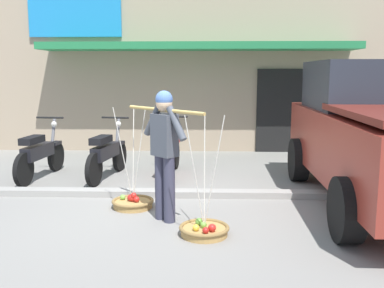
{
  "coord_description": "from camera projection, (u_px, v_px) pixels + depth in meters",
  "views": [
    {
      "loc": [
        0.72,
        -5.99,
        1.92
      ],
      "look_at": [
        0.48,
        0.6,
        0.85
      ],
      "focal_mm": 41.4,
      "sensor_mm": 36.0,
      "label": 1
    }
  ],
  "objects": [
    {
      "name": "ground_plane",
      "position": [
        156.0,
        210.0,
        6.24
      ],
      "size": [
        90.0,
        90.0,
        0.0
      ],
      "primitive_type": "plane",
      "color": "gray"
    },
    {
      "name": "motorcycle_second_in_row",
      "position": [
        107.0,
        154.0,
        8.03
      ],
      "size": [
        0.54,
        1.81,
        1.09
      ],
      "color": "black",
      "rests_on": "ground"
    },
    {
      "name": "fruit_basket_right_side",
      "position": [
        204.0,
        229.0,
        5.26
      ],
      "size": [
        0.6,
        0.6,
        1.45
      ],
      "color": "#B2894C",
      "rests_on": "ground"
    },
    {
      "name": "sidewalk_curb",
      "position": [
        161.0,
        193.0,
        6.93
      ],
      "size": [
        20.0,
        0.24,
        0.1
      ],
      "primitive_type": "cube",
      "color": "gray",
      "rests_on": "ground"
    },
    {
      "name": "fruit_basket_left_side",
      "position": [
        133.0,
        202.0,
        6.35
      ],
      "size": [
        0.6,
        0.6,
        1.45
      ],
      "color": "#B2894C",
      "rests_on": "ground"
    },
    {
      "name": "fruit_vendor",
      "position": [
        165.0,
        147.0,
        5.66
      ],
      "size": [
        1.06,
        1.09,
        1.7
      ],
      "color": "#38384C",
      "rests_on": "ground"
    },
    {
      "name": "motorcycle_nearest_shop",
      "position": [
        40.0,
        154.0,
        8.02
      ],
      "size": [
        0.54,
        1.82,
        1.09
      ],
      "color": "black",
      "rests_on": "ground"
    },
    {
      "name": "motorcycle_third_in_row",
      "position": [
        170.0,
        152.0,
        8.22
      ],
      "size": [
        0.54,
        1.82,
        1.09
      ],
      "color": "black",
      "rests_on": "ground"
    },
    {
      "name": "parked_truck",
      "position": [
        383.0,
        134.0,
        6.44
      ],
      "size": [
        2.21,
        4.74,
        2.1
      ],
      "color": "maroon",
      "rests_on": "ground"
    },
    {
      "name": "storefront_building",
      "position": [
        200.0,
        66.0,
        13.01
      ],
      "size": [
        13.0,
        6.0,
        4.2
      ],
      "color": "tan",
      "rests_on": "ground"
    }
  ]
}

